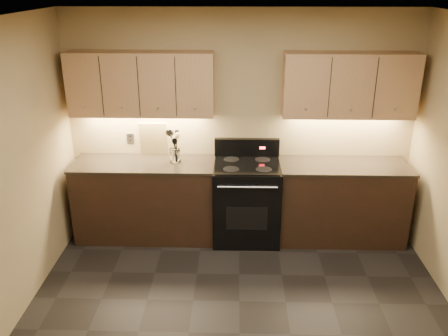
{
  "coord_description": "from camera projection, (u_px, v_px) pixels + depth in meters",
  "views": [
    {
      "loc": [
        -0.04,
        -3.3,
        2.89
      ],
      "look_at": [
        -0.18,
        1.45,
        0.97
      ],
      "focal_mm": 38.0,
      "sensor_mm": 36.0,
      "label": 1
    }
  ],
  "objects": [
    {
      "name": "black_turner",
      "position": [
        176.0,
        146.0,
        5.34
      ],
      "size": [
        0.1,
        0.19,
        0.37
      ],
      "primitive_type": null,
      "rotation": [
        -0.29,
        0.06,
        0.15
      ],
      "color": "black",
      "rests_on": "utensil_crock"
    },
    {
      "name": "cutting_board",
      "position": [
        154.0,
        139.0,
        5.54
      ],
      "size": [
        0.33,
        0.1,
        0.41
      ],
      "primitive_type": "cube",
      "rotation": [
        0.2,
        0.0,
        -0.0
      ],
      "color": "#D7BE74",
      "rests_on": "counter_left"
    },
    {
      "name": "stove",
      "position": [
        246.0,
        200.0,
        5.51
      ],
      "size": [
        0.76,
        0.68,
        1.14
      ],
      "color": "black",
      "rests_on": "ground"
    },
    {
      "name": "black_spoon",
      "position": [
        175.0,
        147.0,
        5.38
      ],
      "size": [
        0.07,
        0.16,
        0.3
      ],
      "primitive_type": null,
      "rotation": [
        0.34,
        -0.01,
        0.08
      ],
      "color": "black",
      "rests_on": "utensil_crock"
    },
    {
      "name": "steel_spatula",
      "position": [
        178.0,
        144.0,
        5.35
      ],
      "size": [
        0.18,
        0.14,
        0.41
      ],
      "primitive_type": null,
      "rotation": [
        0.14,
        -0.2,
        -0.17
      ],
      "color": "silver",
      "rests_on": "utensil_crock"
    },
    {
      "name": "wall_back",
      "position": [
        240.0,
        124.0,
        5.5
      ],
      "size": [
        4.0,
        0.04,
        2.6
      ],
      "primitive_type": "cube",
      "color": "tan",
      "rests_on": "ground"
    },
    {
      "name": "floor",
      "position": [
        239.0,
        333.0,
        4.13
      ],
      "size": [
        4.0,
        4.0,
        0.0
      ],
      "primitive_type": "plane",
      "color": "black",
      "rests_on": "ground"
    },
    {
      "name": "steel_skimmer",
      "position": [
        178.0,
        145.0,
        5.34
      ],
      "size": [
        0.19,
        0.1,
        0.38
      ],
      "primitive_type": null,
      "rotation": [
        0.0,
        -0.27,
        -0.08
      ],
      "color": "silver",
      "rests_on": "utensil_crock"
    },
    {
      "name": "upper_cab_left",
      "position": [
        141.0,
        84.0,
        5.21
      ],
      "size": [
        1.6,
        0.3,
        0.7
      ],
      "primitive_type": "cube",
      "color": "tan",
      "rests_on": "wall_back"
    },
    {
      "name": "upper_cab_right",
      "position": [
        349.0,
        85.0,
        5.15
      ],
      "size": [
        1.44,
        0.3,
        0.7
      ],
      "primitive_type": "cube",
      "color": "tan",
      "rests_on": "wall_back"
    },
    {
      "name": "utensil_crock",
      "position": [
        175.0,
        156.0,
        5.4
      ],
      "size": [
        0.15,
        0.15,
        0.15
      ],
      "color": "white",
      "rests_on": "counter_left"
    },
    {
      "name": "wooden_spoon",
      "position": [
        173.0,
        147.0,
        5.34
      ],
      "size": [
        0.13,
        0.13,
        0.33
      ],
      "primitive_type": null,
      "rotation": [
        -0.15,
        0.23,
        0.27
      ],
      "color": "#D7BE74",
      "rests_on": "utensil_crock"
    },
    {
      "name": "counter_right",
      "position": [
        341.0,
        202.0,
        5.51
      ],
      "size": [
        1.46,
        0.62,
        0.93
      ],
      "color": "black",
      "rests_on": "ground"
    },
    {
      "name": "ceiling",
      "position": [
        244.0,
        24.0,
        3.16
      ],
      "size": [
        4.0,
        4.0,
        0.0
      ],
      "primitive_type": "plane",
      "rotation": [
        3.14,
        0.0,
        0.0
      ],
      "color": "silver",
      "rests_on": "wall_back"
    },
    {
      "name": "counter_left",
      "position": [
        146.0,
        199.0,
        5.57
      ],
      "size": [
        1.62,
        0.62,
        0.93
      ],
      "color": "black",
      "rests_on": "ground"
    },
    {
      "name": "outlet_plate",
      "position": [
        130.0,
        138.0,
        5.6
      ],
      "size": [
        0.08,
        0.01,
        0.12
      ],
      "primitive_type": "cube",
      "color": "#B2B5BA",
      "rests_on": "wall_back"
    }
  ]
}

